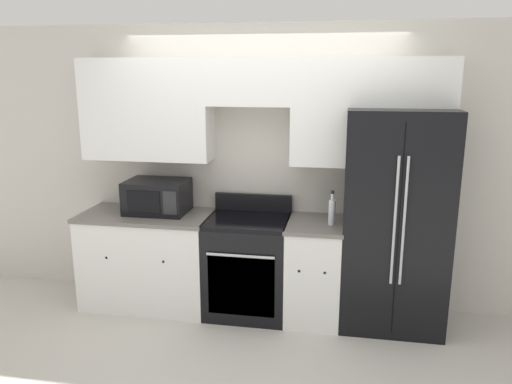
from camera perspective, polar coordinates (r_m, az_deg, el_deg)
ground_plane at (r=4.51m, az=-0.72°, el=-15.24°), size 12.00×12.00×0.00m
wall_back at (r=4.57m, az=0.66°, el=5.49°), size 8.00×0.39×2.60m
lower_cabinets_left at (r=4.87m, az=-12.18°, el=-7.48°), size 1.21×0.64×0.90m
lower_cabinets_right at (r=4.54m, az=6.64°, el=-8.86°), size 0.50×0.64×0.90m
oven_range at (r=4.61m, az=-0.94°, el=-8.37°), size 0.73×0.65×1.06m
refrigerator at (r=4.45m, az=15.51°, el=-2.99°), size 0.87×0.78×1.89m
microwave at (r=4.72m, az=-11.21°, el=-0.50°), size 0.56×0.42×0.30m
bottle at (r=4.31m, az=8.67°, el=-2.19°), size 0.06×0.06×0.30m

